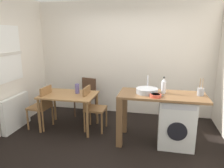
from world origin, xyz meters
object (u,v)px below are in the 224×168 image
chair_opposite (92,106)px  vase (77,89)px  bottle_tall_green (164,86)px  utensil_crock (201,92)px  mixing_bowl (156,95)px  chair_spare_by_wall (87,95)px  chair_person_seat (43,105)px  dining_table (69,99)px  washing_machine (176,122)px

chair_opposite → vase: 0.47m
chair_opposite → bottle_tall_green: bottle_tall_green is taller
chair_opposite → utensil_crock: 2.07m
mixing_bowl → vase: 1.67m
bottle_tall_green → vase: 1.75m
chair_spare_by_wall → bottle_tall_green: size_ratio=3.06×
chair_opposite → bottle_tall_green: (1.39, -0.21, 0.54)m
chair_opposite → chair_spare_by_wall: same height
vase → mixing_bowl: bearing=-18.5°
bottle_tall_green → utensil_crock: utensil_crock is taller
chair_spare_by_wall → chair_person_seat: bearing=68.0°
chair_person_seat → mixing_bowl: size_ratio=4.73×
dining_table → bottle_tall_green: size_ratio=3.75×
washing_machine → utensil_crock: (0.37, 0.05, 0.56)m
bottle_tall_green → utensil_crock: bearing=-1.8°
chair_person_seat → chair_spare_by_wall: (0.67, 0.88, 0.00)m
bottle_tall_green → mixing_bowl: bearing=-116.0°
dining_table → washing_machine: size_ratio=1.28×
chair_person_seat → bottle_tall_green: bearing=-87.5°
washing_machine → utensil_crock: bearing=8.1°
chair_opposite → chair_person_seat: bearing=-80.6°
washing_machine → utensil_crock: utensil_crock is taller
dining_table → bottle_tall_green: bearing=-5.0°
chair_person_seat → chair_opposite: 1.03m
chair_person_seat → utensil_crock: utensil_crock is taller
dining_table → bottle_tall_green: 1.92m
chair_spare_by_wall → vase: vase is taller
chair_person_seat → bottle_tall_green: 2.47m
washing_machine → chair_spare_by_wall: bearing=153.2°
dining_table → mixing_bowl: bearing=-14.0°
bottle_tall_green → utensil_crock: 0.61m
chair_opposite → bottle_tall_green: bearing=82.0°
dining_table → vase: 0.27m
washing_machine → dining_table: bearing=173.7°
chair_spare_by_wall → mixing_bowl: (1.61, -1.20, 0.44)m
chair_spare_by_wall → vase: 0.75m
dining_table → chair_opposite: size_ratio=1.22×
vase → bottle_tall_green: bearing=-8.7°
chair_opposite → mixing_bowl: size_ratio=4.73×
chair_spare_by_wall → mixing_bowl: 2.06m
chair_person_seat → chair_opposite: bearing=-77.4°
bottle_tall_green → vase: bottle_tall_green is taller
chair_person_seat → mixing_bowl: mixing_bowl is taller
washing_machine → bottle_tall_green: size_ratio=2.93×
chair_person_seat → mixing_bowl: (2.28, -0.33, 0.44)m
dining_table → bottle_tall_green: bottle_tall_green is taller
chair_opposite → washing_machine: (1.63, -0.28, -0.08)m
chair_person_seat → bottle_tall_green: bottle_tall_green is taller
chair_opposite → bottle_tall_green: 1.51m
chair_person_seat → utensil_crock: size_ratio=3.00×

